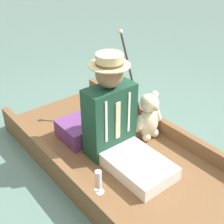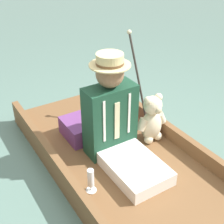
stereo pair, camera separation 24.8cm
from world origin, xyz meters
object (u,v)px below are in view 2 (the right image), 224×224
(seated_person, at_px, (116,123))
(wine_glass, at_px, (91,179))
(teddy_bear, at_px, (152,119))
(walking_cane, at_px, (137,72))

(seated_person, relative_size, wine_glass, 4.46)
(teddy_bear, bearing_deg, wine_glass, 19.83)
(teddy_bear, bearing_deg, walking_cane, -103.93)
(seated_person, distance_m, walking_cane, 0.64)
(teddy_bear, relative_size, wine_glass, 2.31)
(seated_person, xyz_separation_m, walking_cane, (-0.48, -0.39, 0.18))
(teddy_bear, xyz_separation_m, walking_cane, (-0.09, -0.37, 0.29))
(wine_glass, distance_m, walking_cane, 1.14)
(seated_person, xyz_separation_m, teddy_bear, (-0.39, -0.02, -0.11))
(walking_cane, bearing_deg, wine_glass, 36.88)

